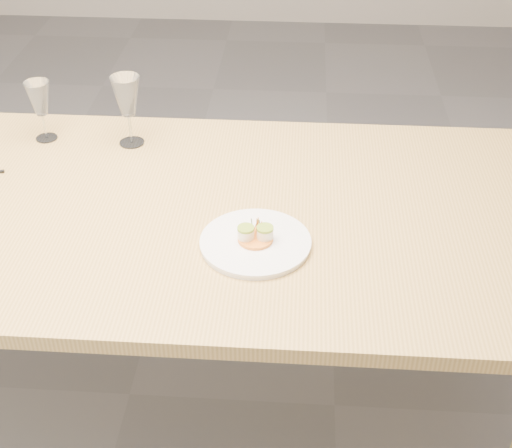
# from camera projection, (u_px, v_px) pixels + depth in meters

# --- Properties ---
(ground) EXTENTS (7.00, 7.00, 0.00)m
(ground) POSITION_uv_depth(u_px,v_px,m) (130.00, 394.00, 2.32)
(ground) COLOR slate
(ground) RESTS_ON ground
(dining_table) EXTENTS (2.40, 1.00, 0.75)m
(dining_table) POSITION_uv_depth(u_px,v_px,m) (104.00, 224.00, 1.93)
(dining_table) COLOR tan
(dining_table) RESTS_ON ground
(dinner_plate) EXTENTS (0.27, 0.27, 0.07)m
(dinner_plate) POSITION_uv_depth(u_px,v_px,m) (256.00, 242.00, 1.73)
(dinner_plate) COLOR white
(dinner_plate) RESTS_ON dining_table
(wine_glass_2) EXTENTS (0.07, 0.07, 0.19)m
(wine_glass_2) POSITION_uv_depth(u_px,v_px,m) (39.00, 100.00, 2.10)
(wine_glass_2) COLOR white
(wine_glass_2) RESTS_ON dining_table
(wine_glass_3) EXTENTS (0.09, 0.09, 0.21)m
(wine_glass_3) POSITION_uv_depth(u_px,v_px,m) (127.00, 98.00, 2.06)
(wine_glass_3) COLOR white
(wine_glass_3) RESTS_ON dining_table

